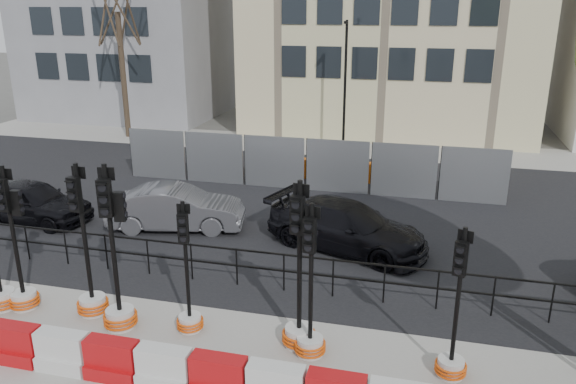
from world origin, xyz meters
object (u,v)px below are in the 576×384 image
(traffic_signal_h, at_px, (452,348))
(car_c, at_px, (347,226))
(car_a, at_px, (32,201))
(traffic_signal_d, at_px, (118,292))

(traffic_signal_h, relative_size, car_c, 0.60)
(car_a, bearing_deg, traffic_signal_h, -105.42)
(traffic_signal_d, xyz_separation_m, car_a, (-6.01, 5.00, -0.20))
(traffic_signal_h, xyz_separation_m, car_c, (-2.76, 5.31, 0.06))
(car_a, bearing_deg, car_c, -82.43)
(traffic_signal_d, bearing_deg, car_a, 127.66)
(car_a, bearing_deg, traffic_signal_d, -123.98)
(traffic_signal_d, relative_size, car_c, 0.73)
(traffic_signal_h, bearing_deg, traffic_signal_d, -160.62)
(car_a, xyz_separation_m, car_c, (10.10, 0.32, 0.01))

